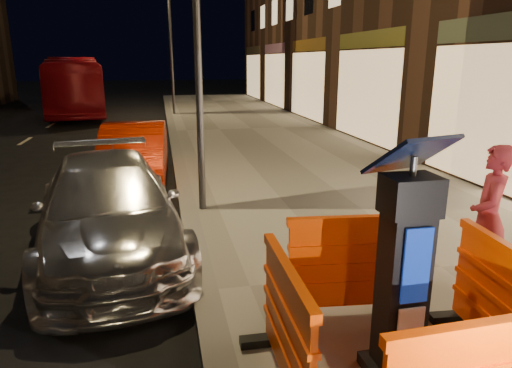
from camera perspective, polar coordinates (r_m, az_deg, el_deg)
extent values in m
plane|color=black|center=(5.46, -6.30, -14.46)|extent=(120.00, 120.00, 0.00)
cube|color=gray|center=(6.38, 22.05, -10.19)|extent=(6.00, 60.00, 0.15)
cube|color=slate|center=(5.42, -6.32, -13.77)|extent=(0.30, 60.00, 0.15)
cube|color=black|center=(3.84, 18.00, -10.01)|extent=(0.63, 0.63, 1.91)
cube|color=#FF4500|center=(4.78, 11.95, -10.00)|extent=(1.42, 0.70, 1.07)
cube|color=#FF4500|center=(3.71, 3.87, -17.70)|extent=(0.59, 1.38, 1.07)
cube|color=#FF4500|center=(4.54, 28.31, -13.03)|extent=(0.68, 1.41, 1.07)
imported|color=silver|center=(7.04, -17.49, -8.01)|extent=(2.50, 4.84, 1.34)
imported|color=#9B1803|center=(10.75, -14.75, 0.23)|extent=(1.52, 4.03, 1.31)
imported|color=maroon|center=(25.14, -21.36, 8.09)|extent=(3.83, 10.34, 2.81)
imported|color=#9C2836|center=(5.74, 27.06, -3.81)|extent=(0.68, 0.73, 1.67)
cylinder|color=#3F3F44|center=(7.77, -7.38, 18.50)|extent=(0.12, 0.12, 6.00)
cylinder|color=#3F3F44|center=(22.74, -10.55, 16.18)|extent=(0.12, 0.12, 6.00)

